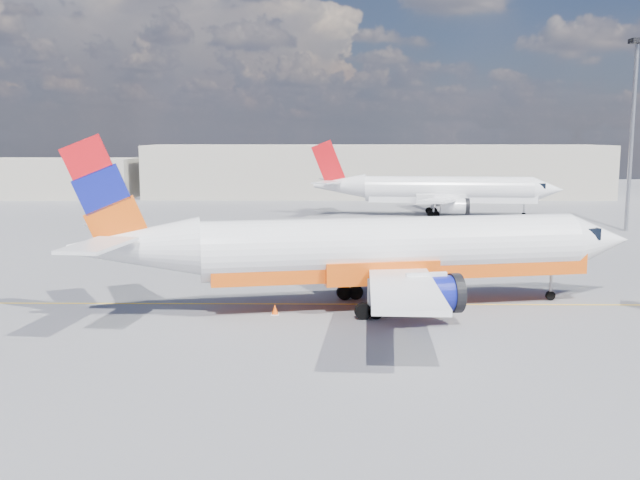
{
  "coord_description": "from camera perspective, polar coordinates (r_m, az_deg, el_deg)",
  "views": [
    {
      "loc": [
        -2.19,
        -36.28,
        9.43
      ],
      "look_at": [
        -2.7,
        4.12,
        3.5
      ],
      "focal_mm": 40.0,
      "sensor_mm": 36.0,
      "label": 1
    }
  ],
  "objects": [
    {
      "name": "ground",
      "position": [
        37.55,
        4.07,
        -6.22
      ],
      "size": [
        240.0,
        240.0,
        0.0
      ],
      "primitive_type": "plane",
      "color": "#58585C",
      "rests_on": "ground"
    },
    {
      "name": "taxi_line",
      "position": [
        40.46,
        3.82,
        -5.14
      ],
      "size": [
        70.0,
        0.15,
        0.01
      ],
      "primitive_type": "cube",
      "color": "yellow",
      "rests_on": "ground"
    },
    {
      "name": "terminal_main",
      "position": [
        111.65,
        4.44,
        5.53
      ],
      "size": [
        70.0,
        14.0,
        8.0
      ],
      "primitive_type": "cube",
      "color": "beige",
      "rests_on": "ground"
    },
    {
      "name": "terminal_annex",
      "position": [
        116.62,
        -20.88,
        4.64
      ],
      "size": [
        26.0,
        10.0,
        6.0
      ],
      "primitive_type": "cube",
      "color": "beige",
      "rests_on": "ground"
    },
    {
      "name": "main_jet",
      "position": [
        39.0,
        4.45,
        -0.87
      ],
      "size": [
        31.82,
        24.59,
        9.6
      ],
      "rotation": [
        0.0,
        0.0,
        0.19
      ],
      "color": "white",
      "rests_on": "ground"
    },
    {
      "name": "second_jet",
      "position": [
        85.52,
        9.58,
        3.91
      ],
      "size": [
        29.58,
        23.32,
        8.97
      ],
      "rotation": [
        0.0,
        0.0,
        -0.08
      ],
      "color": "white",
      "rests_on": "ground"
    },
    {
      "name": "traffic_cone",
      "position": [
        38.05,
        -3.63,
        -5.58
      ],
      "size": [
        0.41,
        0.41,
        0.58
      ],
      "color": "white",
      "rests_on": "ground"
    },
    {
      "name": "floodlight_mast",
      "position": [
        77.01,
        23.75,
        8.98
      ],
      "size": [
        1.37,
        1.37,
        18.71
      ],
      "color": "#9899A0",
      "rests_on": "ground"
    }
  ]
}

